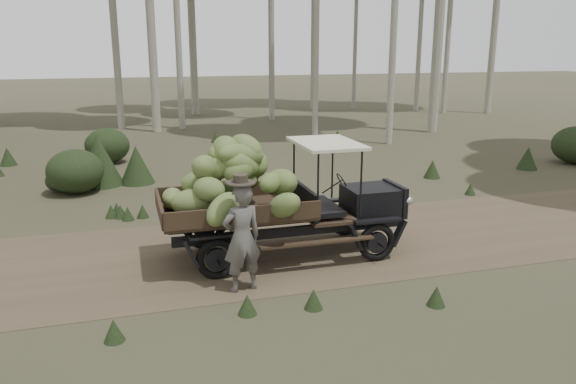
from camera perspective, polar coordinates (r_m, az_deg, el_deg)
The scene contains 5 objects.
ground at distance 10.52m, azimuth 1.73°, elevation -5.44°, with size 120.00×120.00×0.00m, color #473D2B.
dirt_track at distance 10.52m, azimuth 1.73°, elevation -5.42°, with size 70.00×4.00×0.01m, color brown.
banana_truck at distance 9.48m, azimuth -3.35°, elevation 0.44°, with size 4.41×2.28×2.26m.
farmer at distance 8.40m, azimuth -4.71°, elevation -4.56°, with size 0.67×0.52×1.81m.
undergrowth at distance 8.86m, azimuth -0.82°, elevation -5.86°, with size 20.86×23.61×1.34m.
Camera 1 is at (-3.13, -9.37, 3.61)m, focal length 35.00 mm.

